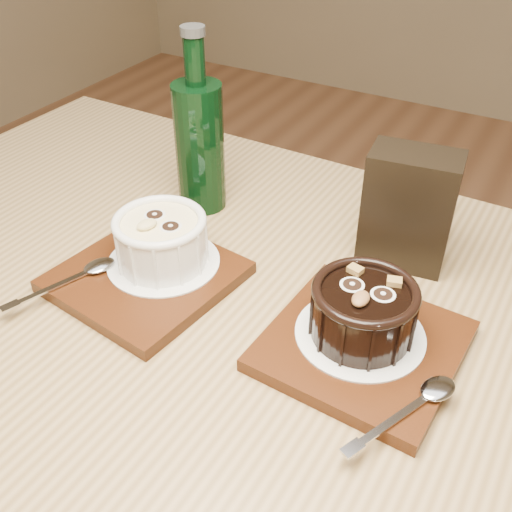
{
  "coord_description": "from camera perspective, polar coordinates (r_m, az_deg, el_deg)",
  "views": [
    {
      "loc": [
        0.33,
        -0.43,
        1.18
      ],
      "look_at": [
        0.09,
        0.0,
        0.81
      ],
      "focal_mm": 42.0,
      "sensor_mm": 36.0,
      "label": 1
    }
  ],
  "objects": [
    {
      "name": "doily_right",
      "position": [
        0.61,
        9.87,
        -7.31
      ],
      "size": [
        0.13,
        0.13,
        0.0
      ],
      "primitive_type": "cylinder",
      "color": "white",
      "rests_on": "tray_right"
    },
    {
      "name": "table",
      "position": [
        0.69,
        -1.66,
        -12.99
      ],
      "size": [
        1.22,
        0.83,
        0.75
      ],
      "rotation": [
        0.0,
        0.0,
        -0.02
      ],
      "color": "olive",
      "rests_on": "ground"
    },
    {
      "name": "ramekin_white",
      "position": [
        0.68,
        -9.04,
        1.7
      ],
      "size": [
        0.11,
        0.11,
        0.06
      ],
      "rotation": [
        0.0,
        0.0,
        -0.34
      ],
      "color": "white",
      "rests_on": "doily_left"
    },
    {
      "name": "spoon_left",
      "position": [
        0.7,
        -17.21,
        -2.02
      ],
      "size": [
        0.07,
        0.13,
        0.01
      ],
      "primitive_type": null,
      "rotation": [
        0.0,
        0.0,
        -0.34
      ],
      "color": "#B7BBC1",
      "rests_on": "tray_left"
    },
    {
      "name": "ramekin_dark",
      "position": [
        0.59,
        10.2,
        -4.98
      ],
      "size": [
        0.1,
        0.1,
        0.06
      ],
      "rotation": [
        0.0,
        0.0,
        0.03
      ],
      "color": "black",
      "rests_on": "doily_right"
    },
    {
      "name": "spoon_right",
      "position": [
        0.55,
        14.57,
        -13.73
      ],
      "size": [
        0.08,
        0.13,
        0.01
      ],
      "primitive_type": null,
      "rotation": [
        0.0,
        0.0,
        -0.42
      ],
      "color": "#B7BBC1",
      "rests_on": "tray_right"
    },
    {
      "name": "tray_left",
      "position": [
        0.7,
        -10.42,
        -1.96
      ],
      "size": [
        0.2,
        0.2,
        0.01
      ],
      "primitive_type": "cube",
      "rotation": [
        0.0,
        0.0,
        -0.13
      ],
      "color": "#451E0B",
      "rests_on": "table"
    },
    {
      "name": "doily_left",
      "position": [
        0.7,
        -8.78,
        -0.54
      ],
      "size": [
        0.13,
        0.13,
        0.0
      ],
      "primitive_type": "cylinder",
      "color": "white",
      "rests_on": "tray_left"
    },
    {
      "name": "condiment_stand",
      "position": [
        0.71,
        14.31,
        4.38
      ],
      "size": [
        0.11,
        0.07,
        0.14
      ],
      "primitive_type": "cube",
      "rotation": [
        0.0,
        0.0,
        0.13
      ],
      "color": "black",
      "rests_on": "table"
    },
    {
      "name": "tray_right",
      "position": [
        0.61,
        10.09,
        -8.39
      ],
      "size": [
        0.19,
        0.19,
        0.01
      ],
      "primitive_type": "cube",
      "rotation": [
        0.0,
        0.0,
        -0.06
      ],
      "color": "#451E0B",
      "rests_on": "table"
    },
    {
      "name": "green_bottle",
      "position": [
        0.79,
        -5.4,
        10.71
      ],
      "size": [
        0.06,
        0.06,
        0.24
      ],
      "color": "black",
      "rests_on": "table"
    }
  ]
}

